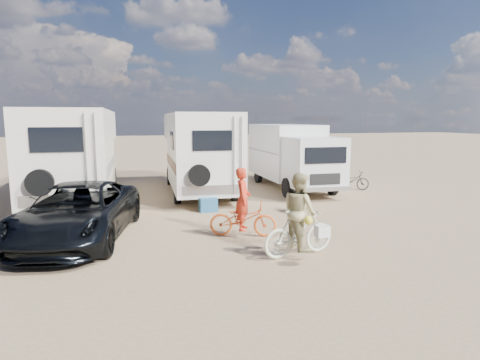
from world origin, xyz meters
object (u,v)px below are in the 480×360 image
object	(u,v)px
rider_man	(243,206)
cooler	(208,205)
rv_main	(198,153)
bike_parked	(351,181)
box_truck	(292,157)
bike_man	(243,219)
rv_left	(77,155)
crate	(295,207)
bike_woman	(299,232)
dark_suv	(77,212)
rider_woman	(299,218)

from	to	relation	value
rider_man	cooler	bearing A→B (deg)	26.16
rv_main	bike_parked	bearing A→B (deg)	-9.39
cooler	box_truck	bearing A→B (deg)	37.39
bike_man	rv_left	bearing A→B (deg)	55.77
crate	bike_parked	bearing A→B (deg)	37.91
bike_man	bike_woman	size ratio (longest dim) A/B	0.98
cooler	crate	bearing A→B (deg)	-17.93
rider_man	crate	bearing A→B (deg)	-26.83
dark_suv	bike_parked	bearing A→B (deg)	35.67
rider_man	cooler	size ratio (longest dim) A/B	2.84
rider_woman	rv_left	bearing A→B (deg)	22.05
rider_man	bike_parked	bearing A→B (deg)	-29.10
bike_parked	rv_main	bearing A→B (deg)	94.09
rv_left	box_truck	xyz separation A→B (m)	(9.12, -0.15, -0.30)
box_truck	rv_left	bearing A→B (deg)	-178.61
rider_man	rv_left	bearing A→B (deg)	55.77
bike_woman	crate	bearing A→B (deg)	-32.94
rider_man	cooler	world-z (taller)	rider_man
dark_suv	bike_man	xyz separation A→B (m)	(4.24, -0.91, -0.26)
rv_main	bike_man	distance (m)	7.12
rv_main	rider_woman	distance (m)	8.98
rider_woman	cooler	world-z (taller)	rider_woman
rv_main	bike_woman	size ratio (longest dim) A/B	4.07
rider_woman	bike_parked	distance (m)	9.52
rv_left	bike_man	world-z (taller)	rv_left
rv_left	bike_man	distance (m)	8.42
bike_man	crate	world-z (taller)	bike_man
rv_left	cooler	xyz separation A→B (m)	(4.43, -3.68, -1.50)
dark_suv	bike_woman	world-z (taller)	dark_suv
box_truck	rider_man	size ratio (longest dim) A/B	3.95
rv_left	crate	bearing A→B (deg)	-30.36
bike_man	rider_woman	size ratio (longest dim) A/B	1.02
rider_woman	crate	xyz separation A→B (m)	(1.79, 4.18, -0.71)
box_truck	rider_man	bearing A→B (deg)	-121.04
bike_man	bike_woman	distance (m)	2.06
box_truck	dark_suv	bearing A→B (deg)	-143.81
rider_woman	box_truck	bearing A→B (deg)	-32.75
box_truck	bike_woman	xyz separation A→B (m)	(-3.67, -8.64, -0.89)
bike_man	crate	distance (m)	3.43
cooler	crate	xyz separation A→B (m)	(2.81, -0.93, -0.06)
dark_suv	rider_woman	size ratio (longest dim) A/B	3.00
bike_man	box_truck	bearing A→B (deg)	-11.82
dark_suv	rider_woman	world-z (taller)	rider_woman
rider_man	crate	xyz separation A→B (m)	(2.55, 2.27, -0.67)
box_truck	bike_man	bearing A→B (deg)	-121.04
rv_left	bike_woman	world-z (taller)	rv_left
dark_suv	cooler	xyz separation A→B (m)	(3.98, 2.29, -0.50)
rv_left	dark_suv	xyz separation A→B (m)	(0.45, -5.97, -1.00)
dark_suv	crate	bearing A→B (deg)	24.21
bike_man	bike_woman	world-z (taller)	bike_woman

